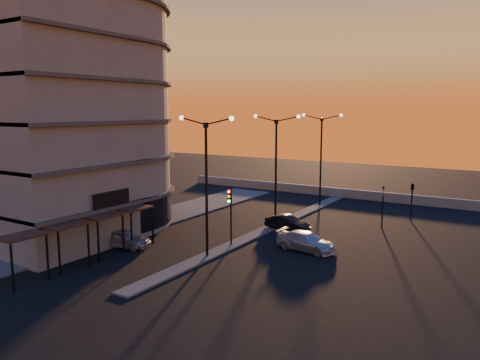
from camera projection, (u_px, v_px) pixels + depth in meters
name	position (u px, v px, depth m)	size (l,w,h in m)	color
ground	(207.00, 257.00, 31.71)	(120.00, 120.00, 0.00)	black
sidewalk_west	(136.00, 224.00, 40.52)	(5.00, 40.00, 0.12)	#4D4E4B
median	(275.00, 225.00, 40.11)	(1.20, 36.00, 0.12)	#4D4E4B
parapet	(357.00, 194.00, 52.47)	(44.00, 0.50, 1.00)	gray
building	(63.00, 84.00, 37.23)	(14.35, 17.08, 25.00)	slate
streetlamp_near	(206.00, 175.00, 30.87)	(4.32, 0.32, 9.51)	black
streetlamp_mid	(276.00, 161.00, 39.28)	(4.32, 0.32, 9.51)	black
streetlamp_far	(321.00, 152.00, 47.70)	(4.32, 0.32, 9.51)	black
traffic_light_main	(230.00, 208.00, 33.69)	(0.28, 0.44, 4.25)	black
signal_east_a	(383.00, 206.00, 39.04)	(0.13, 0.16, 3.60)	black
signal_east_b	(412.00, 187.00, 41.45)	(0.42, 1.99, 3.60)	black
car_hatchback	(124.00, 238.00, 33.87)	(1.58, 3.92, 1.34)	#B8B9C0
car_sedan	(287.00, 223.00, 38.62)	(1.32, 3.79, 1.25)	black
car_wagon	(306.00, 241.00, 33.13)	(1.81, 4.46, 1.29)	silver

